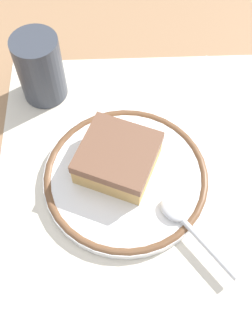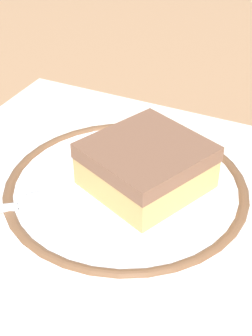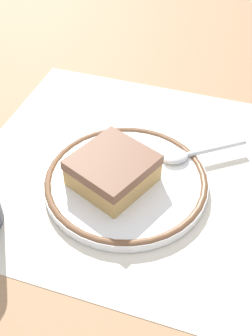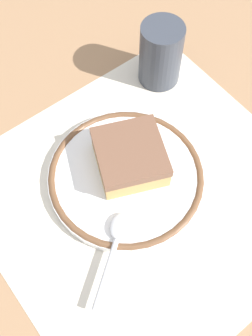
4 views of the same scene
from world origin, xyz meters
name	(u,v)px [view 1 (image 1 of 4)]	position (x,y,z in m)	size (l,w,h in m)	color
ground_plane	(151,174)	(0.00, 0.00, 0.00)	(2.40, 2.40, 0.00)	#9E7551
placemat	(151,174)	(0.00, 0.00, 0.00)	(0.41, 0.43, 0.00)	beige
plate	(126,177)	(0.03, 0.01, 0.01)	(0.22, 0.22, 0.02)	white
cake_slice	(118,158)	(0.04, -0.01, 0.03)	(0.12, 0.12, 0.04)	tan
spoon	(183,220)	(-0.03, 0.07, 0.02)	(0.09, 0.11, 0.01)	silver
cup	(41,72)	(0.15, -0.15, 0.04)	(0.07, 0.07, 0.10)	#383D47
napkin	(203,94)	(-0.09, -0.13, 0.00)	(0.10, 0.13, 0.00)	white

